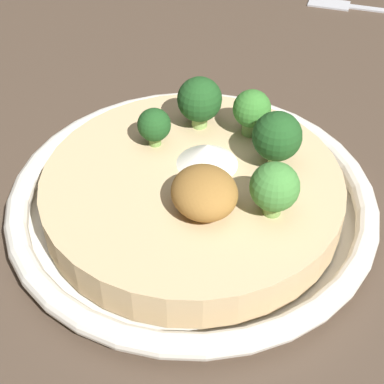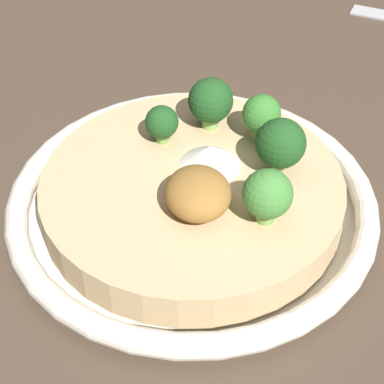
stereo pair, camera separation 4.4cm
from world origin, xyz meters
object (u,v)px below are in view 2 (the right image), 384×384
Objects in this scene: broccoli_back_right at (267,195)px; broccoli_left at (211,101)px; broccoli_back at (282,148)px; risotto_bowl at (192,197)px; broccoli_back_left at (261,115)px; broccoli_front_left at (162,123)px.

broccoli_left is at bearing -169.00° from broccoli_back_right.
broccoli_back_right is 0.11m from broccoli_left.
risotto_bowl is at bearing -94.29° from broccoli_back.
risotto_bowl is 0.08m from broccoli_back_left.
broccoli_back is (-0.04, 0.02, 0.00)m from broccoli_back_right.
broccoli_back_left is (0.01, 0.08, 0.00)m from broccoli_front_left.
broccoli_back_left reaches higher than broccoli_front_left.
broccoli_back is (0.05, 0.08, 0.01)m from broccoli_front_left.
broccoli_left is at bearing 110.56° from broccoli_front_left.
broccoli_left is at bearing 160.19° from risotto_bowl.
broccoli_left is at bearing -118.64° from broccoli_back_left.
broccoli_back is 0.05m from broccoli_back_left.
broccoli_front_left is at bearing -122.15° from broccoli_back.
broccoli_back reaches higher than broccoli_back_right.
broccoli_back_right reaches higher than risotto_bowl.
broccoli_left is at bearing -147.86° from broccoli_back.
broccoli_back_right is 0.11m from broccoli_front_left.
broccoli_left is 0.04m from broccoli_back_left.
broccoli_back reaches higher than broccoli_front_left.
risotto_bowl is 8.88× the size of broccoli_front_left.
broccoli_back is 1.15× the size of broccoli_back_left.
broccoli_back reaches higher than broccoli_left.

